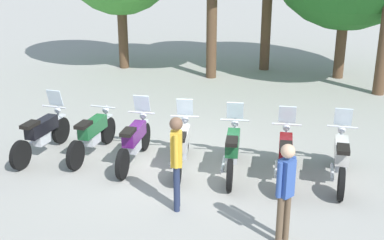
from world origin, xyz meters
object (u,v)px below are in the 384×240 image
motorcycle_1 (93,134)px  motorcycle_4 (232,149)px  motorcycle_3 (182,145)px  person_2 (176,156)px  motorcycle_0 (42,133)px  motorcycle_5 (285,154)px  motorcycle_6 (341,157)px  motorcycle_2 (134,140)px  person_1 (285,186)px

motorcycle_1 → motorcycle_4: (3.20, 0.28, 0.01)m
motorcycle_3 → person_2: size_ratio=1.20×
motorcycle_0 → motorcycle_5: bearing=-83.9°
motorcycle_3 → motorcycle_6: size_ratio=0.98×
motorcycle_2 → motorcycle_4: bearing=-91.8°
motorcycle_1 → motorcycle_3: 2.13m
motorcycle_0 → motorcycle_3: bearing=-83.5°
motorcycle_0 → person_1: 6.02m
motorcycle_0 → motorcycle_3: 3.24m
motorcycle_6 → person_2: 3.50m
person_1 → motorcycle_0: bearing=-166.6°
motorcycle_3 → motorcycle_5: same height
motorcycle_5 → motorcycle_4: bearing=86.5°
motorcycle_0 → motorcycle_5: 5.41m
motorcycle_2 → person_1: 4.15m
motorcycle_0 → motorcycle_2: size_ratio=1.01×
motorcycle_4 → person_1: (1.53, -2.18, 0.49)m
motorcycle_3 → person_1: (2.60, -2.02, 0.49)m
motorcycle_0 → motorcycle_1: (1.07, 0.40, -0.01)m
motorcycle_0 → motorcycle_1: 1.14m
motorcycle_5 → motorcycle_0: bearing=87.6°
motorcycle_4 → motorcycle_3: bearing=84.9°
motorcycle_4 → motorcycle_5: 1.08m
motorcycle_5 → person_2: size_ratio=1.22×
motorcycle_3 → person_1: size_ratio=1.24×
person_1 → person_2: 2.04m
motorcycle_1 → person_2: (2.73, -1.55, 0.54)m
motorcycle_2 → motorcycle_1: bearing=79.3°
motorcycle_5 → person_2: bearing=130.6°
motorcycle_0 → motorcycle_2: same height
motorcycle_6 → motorcycle_2: bearing=91.9°
motorcycle_2 → motorcycle_5: bearing=-91.8°
motorcycle_6 → motorcycle_3: bearing=92.7°
motorcycle_3 → person_2: 1.85m
motorcycle_4 → person_2: (-0.48, -1.83, 0.53)m
motorcycle_5 → motorcycle_6: bearing=-86.9°
motorcycle_0 → motorcycle_6: same height
motorcycle_2 → motorcycle_3: 1.07m
motorcycle_0 → motorcycle_3: same height
person_1 → motorcycle_5: bearing=129.0°
motorcycle_4 → person_2: size_ratio=1.21×
motorcycle_3 → motorcycle_6: same height
motorcycle_0 → motorcycle_6: 6.51m
motorcycle_5 → person_1: bearing=179.9°
motorcycle_2 → motorcycle_5: size_ratio=1.00×
motorcycle_3 → motorcycle_6: 3.27m
motorcycle_5 → person_1: person_1 is taller
motorcycle_6 → person_1: person_1 is taller
motorcycle_4 → person_1: size_ratio=1.25×
person_1 → person_2: person_2 is taller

